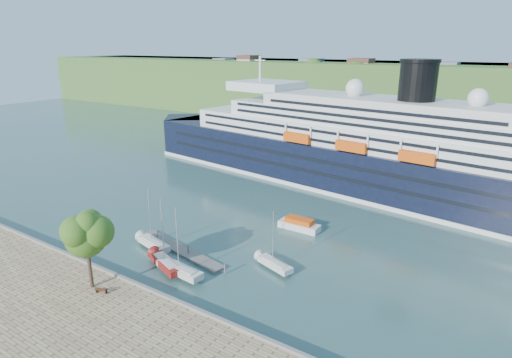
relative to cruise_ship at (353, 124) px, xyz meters
name	(u,v)px	position (x,y,z in m)	size (l,w,h in m)	color
ground	(131,287)	(-7.72, -56.81, -14.17)	(400.00, 400.00, 0.00)	#2E534F
far_hillside	(417,95)	(-7.72, 88.19, -2.17)	(400.00, 50.00, 24.00)	#375D25
quay_coping	(129,280)	(-7.72, -57.01, -13.02)	(220.00, 0.50, 0.30)	slate
cruise_ship	(353,124)	(0.00, 0.00, 0.00)	(126.22, 18.38, 28.35)	black
park_bench	(101,289)	(-8.50, -60.78, -12.69)	(1.51, 0.62, 0.97)	#4E2A16
promenade_tree	(87,247)	(-10.71, -60.52, -7.45)	(6.91, 6.91, 11.44)	#305B17
floating_pontoon	(180,250)	(-9.59, -45.42, -13.97)	(18.65, 2.28, 0.41)	slate
sailboat_white_near	(152,221)	(-13.42, -47.28, -9.42)	(7.36, 2.04, 9.50)	silver
sailboat_red	(165,238)	(-7.03, -50.90, -9.11)	(7.84, 2.18, 10.13)	maroon
sailboat_white_far	(275,243)	(5.77, -42.26, -9.93)	(6.57, 1.82, 8.48)	silver
tender_launch	(299,224)	(2.01, -27.77, -13.15)	(7.38, 2.52, 2.04)	#E14E0D
sailboat_extra	(180,245)	(-3.93, -51.11, -9.32)	(7.51, 2.09, 9.70)	silver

